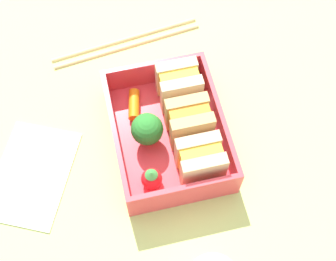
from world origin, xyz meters
TOP-DOWN VIEW (x-y plane):
  - ground_plane at (0.00, 0.00)cm, footprint 120.00×120.00cm
  - bento_tray at (0.00, 0.00)cm, footprint 17.71×13.50cm
  - bento_rim at (0.00, 0.00)cm, footprint 17.71×13.50cm
  - sandwich_left at (-5.30, 2.63)cm, footprint 4.25×5.27cm
  - sandwich_center_left at (0.00, 2.63)cm, footprint 4.25×5.27cm
  - sandwich_center at (5.30, 2.63)cm, footprint 4.25×5.27cm
  - carrot_stick_far_left at (-5.06, -3.34)cm, footprint 4.28×2.19cm
  - broccoli_floret at (0.27, -2.58)cm, footprint 3.94×3.94cm
  - strawberry_far_left at (5.69, -3.29)cm, footprint 2.52×2.52cm
  - chopstick_pair at (-16.43, -2.34)cm, footprint 4.72×21.72cm
  - folded_napkin at (0.87, -17.46)cm, footprint 15.69×13.59cm

SIDE VIEW (x-z plane):
  - ground_plane at x=0.00cm, z-range -2.00..0.00cm
  - folded_napkin at x=0.87cm, z-range 0.00..0.40cm
  - chopstick_pair at x=-16.43cm, z-range 0.00..0.70cm
  - bento_tray at x=0.00cm, z-range 0.00..1.20cm
  - carrot_stick_far_left at x=-5.06cm, z-range 1.20..2.59cm
  - strawberry_far_left at x=5.69cm, z-range 1.02..4.15cm
  - bento_rim at x=0.00cm, z-range 1.20..5.28cm
  - sandwich_left at x=-5.30cm, z-range 1.20..6.71cm
  - sandwich_center_left at x=0.00cm, z-range 1.20..6.71cm
  - sandwich_center at x=5.30cm, z-range 1.20..6.71cm
  - broccoli_floret at x=0.27cm, z-range 1.63..6.57cm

